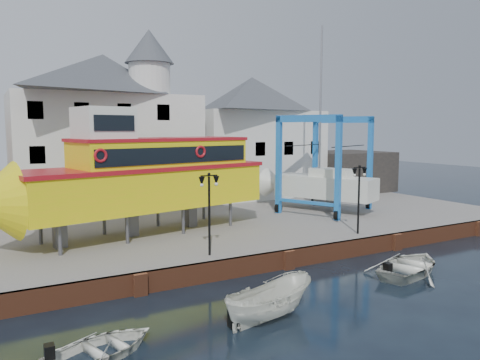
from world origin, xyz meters
TOP-DOWN VIEW (x-y plane):
  - ground at (0.00, 0.00)m, footprint 140.00×140.00m
  - hardstanding at (0.00, 11.00)m, footprint 44.00×22.00m
  - quay_wall at (-0.00, 0.10)m, footprint 44.00×0.47m
  - building_white_main at (-4.87, 18.39)m, footprint 14.00×8.30m
  - building_white_right at (9.00, 19.00)m, footprint 12.00×8.00m
  - shed_dark at (19.00, 17.00)m, footprint 8.00×7.00m
  - lamp_post_left at (-4.00, 1.20)m, footprint 1.12×0.32m
  - lamp_post_right at (6.00, 1.20)m, footprint 1.12×0.32m
  - tour_boat at (-6.18, 7.28)m, footprint 17.83×7.49m
  - travel_lift at (9.02, 9.23)m, footprint 8.10×9.50m
  - motorboat_a at (-4.43, -5.08)m, footprint 4.55×2.47m
  - motorboat_b at (5.09, -3.60)m, footprint 5.91×5.05m
  - motorboat_d at (-10.75, -4.86)m, footprint 4.36×3.65m

SIDE VIEW (x-z plane):
  - ground at x=0.00m, z-range 0.00..0.00m
  - motorboat_a at x=-4.43m, z-range -0.83..0.83m
  - motorboat_b at x=5.09m, z-range -0.52..0.52m
  - motorboat_d at x=-10.75m, z-range -0.39..0.39m
  - hardstanding at x=0.00m, z-range 0.00..1.00m
  - quay_wall at x=0.00m, z-range 0.00..1.00m
  - shed_dark at x=19.00m, z-range 1.00..5.00m
  - travel_lift at x=9.02m, z-range -3.71..10.41m
  - lamp_post_left at x=-4.00m, z-range 2.07..6.27m
  - lamp_post_right at x=6.00m, z-range 2.07..6.27m
  - tour_boat at x=-6.18m, z-range 0.79..8.34m
  - building_white_right at x=9.00m, z-range 1.00..12.20m
  - building_white_main at x=-4.87m, z-range 0.34..14.34m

